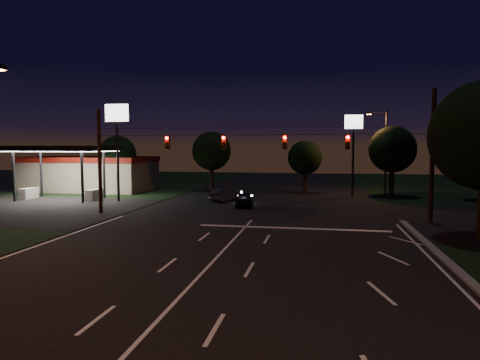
# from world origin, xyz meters

# --- Properties ---
(ground) EXTENTS (140.00, 140.00, 0.00)m
(ground) POSITION_xyz_m (0.00, 0.00, 0.00)
(ground) COLOR black
(ground) RESTS_ON ground
(cross_street_left) EXTENTS (20.00, 16.00, 0.02)m
(cross_street_left) POSITION_xyz_m (-20.00, 16.00, 0.00)
(cross_street_left) COLOR black
(cross_street_left) RESTS_ON ground
(center_line) EXTENTS (0.14, 40.00, 0.01)m
(center_line) POSITION_xyz_m (0.00, -6.00, 0.01)
(center_line) COLOR silver
(center_line) RESTS_ON ground
(stop_bar) EXTENTS (12.00, 0.50, 0.01)m
(stop_bar) POSITION_xyz_m (3.00, 11.50, 0.01)
(stop_bar) COLOR silver
(stop_bar) RESTS_ON ground
(utility_pole_right) EXTENTS (0.30, 0.30, 9.00)m
(utility_pole_right) POSITION_xyz_m (12.00, 15.00, 0.00)
(utility_pole_right) COLOR black
(utility_pole_right) RESTS_ON ground
(utility_pole_left) EXTENTS (0.28, 0.28, 8.00)m
(utility_pole_left) POSITION_xyz_m (-12.00, 15.00, 0.00)
(utility_pole_left) COLOR black
(utility_pole_left) RESTS_ON ground
(signal_span) EXTENTS (24.00, 0.40, 1.56)m
(signal_span) POSITION_xyz_m (-0.00, 14.96, 5.50)
(signal_span) COLOR black
(signal_span) RESTS_ON ground
(gas_station) EXTENTS (14.20, 16.10, 5.25)m
(gas_station) POSITION_xyz_m (-21.86, 30.39, 2.38)
(gas_station) COLOR gray
(gas_station) RESTS_ON ground
(pole_sign_left_near) EXTENTS (2.20, 0.30, 9.10)m
(pole_sign_left_near) POSITION_xyz_m (-14.00, 22.00, 6.98)
(pole_sign_left_near) COLOR black
(pole_sign_left_near) RESTS_ON ground
(pole_sign_right) EXTENTS (1.80, 0.30, 8.40)m
(pole_sign_right) POSITION_xyz_m (8.00, 30.00, 6.24)
(pole_sign_right) COLOR black
(pole_sign_right) RESTS_ON ground
(street_light_right_far) EXTENTS (2.20, 0.35, 9.00)m
(street_light_right_far) POSITION_xyz_m (11.24, 32.00, 5.24)
(street_light_right_far) COLOR black
(street_light_right_far) RESTS_ON ground
(tree_far_a) EXTENTS (4.20, 4.20, 6.42)m
(tree_far_a) POSITION_xyz_m (-17.98, 30.12, 4.26)
(tree_far_a) COLOR black
(tree_far_a) RESTS_ON ground
(tree_far_b) EXTENTS (4.60, 4.60, 6.98)m
(tree_far_b) POSITION_xyz_m (-7.98, 34.13, 4.61)
(tree_far_b) COLOR black
(tree_far_b) RESTS_ON ground
(tree_far_c) EXTENTS (3.80, 3.80, 5.86)m
(tree_far_c) POSITION_xyz_m (3.02, 33.10, 3.90)
(tree_far_c) COLOR black
(tree_far_c) RESTS_ON ground
(tree_far_d) EXTENTS (4.80, 4.80, 7.30)m
(tree_far_d) POSITION_xyz_m (12.02, 31.13, 4.83)
(tree_far_d) COLOR black
(tree_far_d) RESTS_ON ground
(car_oncoming_a) EXTENTS (1.92, 3.80, 1.24)m
(car_oncoming_a) POSITION_xyz_m (-1.72, 20.70, 0.62)
(car_oncoming_a) COLOR black
(car_oncoming_a) RESTS_ON ground
(car_oncoming_b) EXTENTS (2.53, 4.00, 1.25)m
(car_oncoming_b) POSITION_xyz_m (-4.11, 24.05, 0.62)
(car_oncoming_b) COLOR black
(car_oncoming_b) RESTS_ON ground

